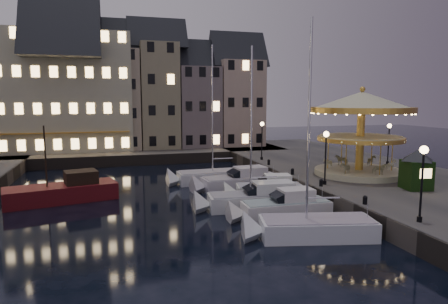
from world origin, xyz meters
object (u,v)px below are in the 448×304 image
object	(u,v)px
red_fishing_boat	(64,192)
ticket_kiosk	(417,163)
motorboat_c	(255,200)
streetlamp_b	(326,150)
motorboat_f	(215,177)
carousel	(361,117)
bollard_a	(365,200)
motorboat_a	(307,229)
bollard_c	(292,171)
streetlamp_a	(423,173)
motorboat_d	(264,191)
streetlamp_c	(262,135)
bollard_b	(321,182)
streetlamp_d	(389,138)
motorboat_b	(280,209)
bollard_d	(269,162)
motorboat_e	(237,182)

from	to	relation	value
red_fishing_boat	ticket_kiosk	xyz separation A→B (m)	(25.30, -8.82, 2.58)
motorboat_c	streetlamp_b	bearing A→B (deg)	6.65
motorboat_f	carousel	world-z (taller)	motorboat_f
bollard_a	motorboat_c	world-z (taller)	motorboat_c
motorboat_f	motorboat_a	bearing A→B (deg)	-85.97
bollard_c	red_fishing_boat	bearing A→B (deg)	177.00
streetlamp_a	motorboat_d	world-z (taller)	streetlamp_a
motorboat_f	red_fishing_boat	size ratio (longest dim) A/B	1.44
streetlamp_c	motorboat_c	bearing A→B (deg)	-113.00
streetlamp_b	carousel	distance (m)	6.21
bollard_b	carousel	size ratio (longest dim) A/B	0.06
streetlamp_a	streetlamp_d	world-z (taller)	same
motorboat_a	red_fishing_boat	bearing A→B (deg)	138.10
streetlamp_b	streetlamp_c	bearing A→B (deg)	90.00
bollard_a	red_fishing_boat	world-z (taller)	red_fishing_boat
bollard_a	bollard_b	bearing A→B (deg)	90.00
bollard_b	motorboat_a	bearing A→B (deg)	-124.69
bollard_a	motorboat_b	world-z (taller)	motorboat_b
streetlamp_a	red_fishing_boat	bearing A→B (deg)	141.74
bollard_b	motorboat_b	xyz separation A→B (m)	(-4.64, -2.81, -0.96)
streetlamp_b	streetlamp_c	xyz separation A→B (m)	(0.00, 13.50, 0.00)
streetlamp_d	ticket_kiosk	distance (m)	11.79
bollard_d	motorboat_e	size ratio (longest dim) A/B	0.07
motorboat_f	streetlamp_b	bearing A→B (deg)	-54.39
bollard_a	bollard_d	size ratio (longest dim) A/B	1.00
streetlamp_b	carousel	xyz separation A→B (m)	(5.01, 2.79, 2.37)
bollard_a	ticket_kiosk	world-z (taller)	ticket_kiosk
bollard_a	motorboat_f	size ratio (longest dim) A/B	0.05
streetlamp_d	red_fishing_boat	distance (m)	31.17
bollard_b	streetlamp_c	bearing A→B (deg)	87.55
bollard_a	carousel	size ratio (longest dim) A/B	0.06
red_fishing_boat	carousel	bearing A→B (deg)	-6.26
streetlamp_a	carousel	size ratio (longest dim) A/B	0.47
ticket_kiosk	bollard_b	bearing A→B (deg)	155.73
streetlamp_d	red_fishing_boat	bearing A→B (deg)	-177.22
motorboat_e	bollard_a	bearing A→B (deg)	-68.06
streetlamp_b	streetlamp_c	world-z (taller)	same
bollard_a	motorboat_f	bearing A→B (deg)	111.37
streetlamp_d	motorboat_b	bearing A→B (deg)	-148.06
motorboat_b	streetlamp_c	bearing A→B (deg)	72.69
streetlamp_a	streetlamp_b	world-z (taller)	same
streetlamp_d	bollard_d	world-z (taller)	streetlamp_d
bollard_a	bollard_b	xyz separation A→B (m)	(0.00, 5.50, 0.00)
motorboat_b	carousel	distance (m)	13.24
bollard_b	red_fishing_boat	size ratio (longest dim) A/B	0.07
motorboat_c	ticket_kiosk	size ratio (longest dim) A/B	3.46
motorboat_c	red_fishing_boat	xyz separation A→B (m)	(-13.63, 6.20, 0.03)
streetlamp_a	ticket_kiosk	distance (m)	8.78
streetlamp_a	streetlamp_c	world-z (taller)	same
motorboat_c	ticket_kiosk	xyz separation A→B (m)	(11.67, -2.61, 2.61)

